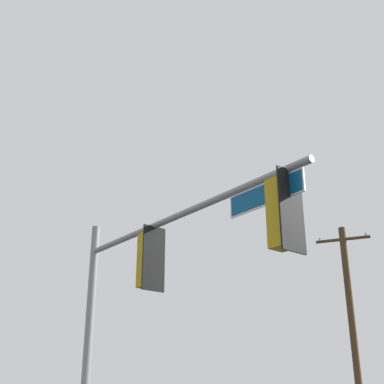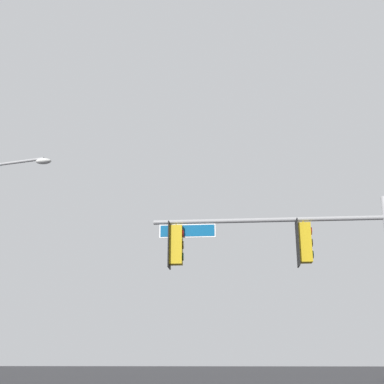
{
  "view_description": "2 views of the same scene",
  "coord_description": "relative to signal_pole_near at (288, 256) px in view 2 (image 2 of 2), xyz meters",
  "views": [
    {
      "loc": [
        4.81,
        -11.24,
        1.72
      ],
      "look_at": [
        -2.56,
        -6.01,
        5.36
      ],
      "focal_mm": 50.0,
      "sensor_mm": 36.0,
      "label": 1
    },
    {
      "loc": [
        -3.16,
        8.8,
        1.28
      ],
      "look_at": [
        -0.76,
        -7.8,
        6.65
      ],
      "focal_mm": 50.0,
      "sensor_mm": 36.0,
      "label": 2
    }
  ],
  "objects": [
    {
      "name": "signal_pole_near",
      "position": [
        0.0,
        0.0,
        0.0
      ],
      "size": [
        6.57,
        0.73,
        5.7
      ],
      "color": "gray",
      "rests_on": "ground_plane"
    }
  ]
}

